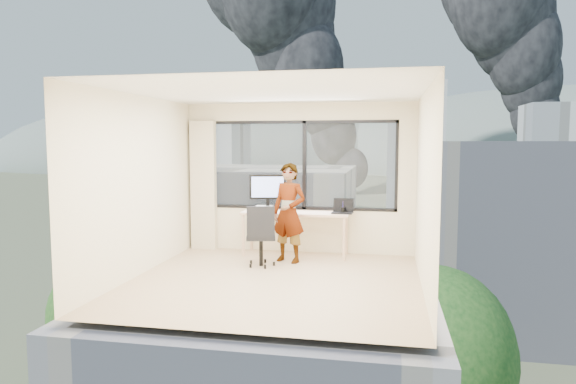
% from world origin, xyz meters
% --- Properties ---
extents(floor, '(4.00, 4.00, 0.01)m').
position_xyz_m(floor, '(0.00, 0.00, 0.00)').
color(floor, tan).
rests_on(floor, ground).
extents(ceiling, '(4.00, 4.00, 0.01)m').
position_xyz_m(ceiling, '(0.00, 0.00, 2.60)').
color(ceiling, white).
rests_on(ceiling, ground).
extents(wall_front, '(4.00, 0.01, 2.60)m').
position_xyz_m(wall_front, '(0.00, -2.00, 1.30)').
color(wall_front, beige).
rests_on(wall_front, ground).
extents(wall_left, '(0.01, 4.00, 2.60)m').
position_xyz_m(wall_left, '(-2.00, 0.00, 1.30)').
color(wall_left, beige).
rests_on(wall_left, ground).
extents(wall_right, '(0.01, 4.00, 2.60)m').
position_xyz_m(wall_right, '(2.00, 0.00, 1.30)').
color(wall_right, beige).
rests_on(wall_right, ground).
extents(window_wall, '(3.30, 0.16, 1.55)m').
position_xyz_m(window_wall, '(0.05, 2.00, 1.52)').
color(window_wall, black).
rests_on(window_wall, ground).
extents(curtain, '(0.45, 0.14, 2.30)m').
position_xyz_m(curtain, '(-1.72, 1.88, 1.15)').
color(curtain, beige).
rests_on(curtain, floor).
extents(desk, '(1.80, 0.60, 0.75)m').
position_xyz_m(desk, '(0.00, 1.66, 0.38)').
color(desk, '#D5AF8F').
rests_on(desk, floor).
extents(chair, '(0.60, 0.60, 0.98)m').
position_xyz_m(chair, '(-0.39, 0.81, 0.49)').
color(chair, black).
rests_on(chair, floor).
extents(person, '(0.68, 0.56, 1.60)m').
position_xyz_m(person, '(-0.02, 1.17, 0.80)').
color(person, '#2D2D33').
rests_on(person, floor).
extents(monitor, '(0.64, 0.28, 0.63)m').
position_xyz_m(monitor, '(-0.52, 1.81, 1.06)').
color(monitor, black).
rests_on(monitor, desk).
extents(game_console, '(0.31, 0.27, 0.07)m').
position_xyz_m(game_console, '(-0.58, 1.85, 0.79)').
color(game_console, white).
rests_on(game_console, desk).
extents(laptop, '(0.37, 0.39, 0.22)m').
position_xyz_m(laptop, '(0.80, 1.62, 0.86)').
color(laptop, black).
rests_on(laptop, desk).
extents(cellphone, '(0.10, 0.05, 0.01)m').
position_xyz_m(cellphone, '(-0.13, 1.60, 0.76)').
color(cellphone, black).
rests_on(cellphone, desk).
extents(pen_cup, '(0.08, 0.08, 0.10)m').
position_xyz_m(pen_cup, '(0.80, 1.65, 0.80)').
color(pen_cup, black).
rests_on(pen_cup, desk).
extents(handbag, '(0.27, 0.19, 0.19)m').
position_xyz_m(handbag, '(0.80, 1.85, 0.85)').
color(handbag, '#0B463F').
rests_on(handbag, desk).
extents(exterior_ground, '(400.00, 400.00, 0.04)m').
position_xyz_m(exterior_ground, '(0.00, 120.00, -14.00)').
color(exterior_ground, '#515B3D').
rests_on(exterior_ground, ground).
extents(near_bldg_a, '(16.00, 12.00, 14.00)m').
position_xyz_m(near_bldg_a, '(-9.00, 30.00, -7.00)').
color(near_bldg_a, beige).
rests_on(near_bldg_a, exterior_ground).
extents(near_bldg_b, '(14.00, 13.00, 16.00)m').
position_xyz_m(near_bldg_b, '(12.00, 38.00, -6.00)').
color(near_bldg_b, silver).
rests_on(near_bldg_b, exterior_ground).
extents(far_tower_a, '(14.00, 14.00, 28.00)m').
position_xyz_m(far_tower_a, '(-35.00, 95.00, 0.00)').
color(far_tower_a, silver).
rests_on(far_tower_a, exterior_ground).
extents(far_tower_b, '(13.00, 13.00, 30.00)m').
position_xyz_m(far_tower_b, '(8.00, 120.00, 1.00)').
color(far_tower_b, silver).
rests_on(far_tower_b, exterior_ground).
extents(far_tower_c, '(15.00, 15.00, 26.00)m').
position_xyz_m(far_tower_c, '(45.00, 140.00, -1.00)').
color(far_tower_c, silver).
rests_on(far_tower_c, exterior_ground).
extents(far_tower_d, '(16.00, 14.00, 22.00)m').
position_xyz_m(far_tower_d, '(-60.00, 150.00, -3.00)').
color(far_tower_d, silver).
rests_on(far_tower_d, exterior_ground).
extents(hill_a, '(288.00, 216.00, 90.00)m').
position_xyz_m(hill_a, '(-120.00, 320.00, -14.00)').
color(hill_a, slate).
rests_on(hill_a, exterior_ground).
extents(hill_b, '(300.00, 220.00, 96.00)m').
position_xyz_m(hill_b, '(100.00, 320.00, -14.00)').
color(hill_b, slate).
rests_on(hill_b, exterior_ground).
extents(tree_a, '(7.00, 7.00, 8.00)m').
position_xyz_m(tree_a, '(-16.00, 22.00, -10.00)').
color(tree_a, '#164418').
rests_on(tree_a, exterior_ground).
extents(tree_b, '(7.60, 7.60, 9.00)m').
position_xyz_m(tree_b, '(4.00, 18.00, -9.50)').
color(tree_b, '#164418').
rests_on(tree_b, exterior_ground).
extents(smoke_plume_a, '(40.00, 24.00, 90.00)m').
position_xyz_m(smoke_plume_a, '(-10.00, 150.00, 39.00)').
color(smoke_plume_a, black).
rests_on(smoke_plume_a, exterior_ground).
extents(smoke_plume_b, '(30.00, 18.00, 70.00)m').
position_xyz_m(smoke_plume_b, '(55.00, 170.00, 27.00)').
color(smoke_plume_b, black).
rests_on(smoke_plume_b, exterior_ground).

